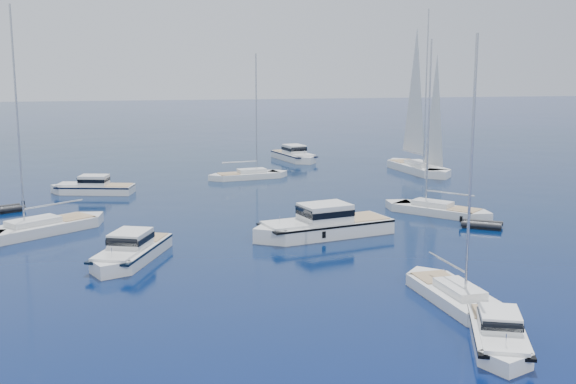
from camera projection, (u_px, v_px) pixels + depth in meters
ground at (497, 306)px, 36.06m from camera, size 400.00×400.00×0.00m
motor_cruiser_near at (498, 345)px, 31.11m from camera, size 4.74×7.68×1.93m
motor_cruiser_left at (130, 261)px, 44.33m from camera, size 5.76×9.28×2.34m
motor_cruiser_centre at (322, 236)px, 50.66m from camera, size 11.60×6.11×2.91m
motor_cruiser_far_l at (93, 193)px, 66.91m from camera, size 8.70×4.47×2.19m
motor_cruiser_horizon at (295, 160)px, 89.16m from camera, size 4.97×9.75×2.45m
sailboat_fore at (455, 302)px, 36.72m from camera, size 3.21×9.67×13.98m
sailboat_mid_r at (437, 214)px, 57.82m from camera, size 8.45×8.98×14.40m
sailboat_mid_l at (40, 233)px, 51.36m from camera, size 10.69×9.20×16.54m
sailboat_centre at (249, 178)px, 75.41m from camera, size 9.44×4.05×13.45m
sailboat_sails_r at (418, 172)px, 79.86m from camera, size 4.88×12.76×18.29m
tender_yellow at (311, 236)px, 50.47m from camera, size 2.86×3.98×0.95m
tender_grey_near at (482, 228)px, 53.11m from camera, size 3.53×3.12×0.95m
tender_grey_far at (2, 212)px, 58.52m from camera, size 3.98×3.35×0.95m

